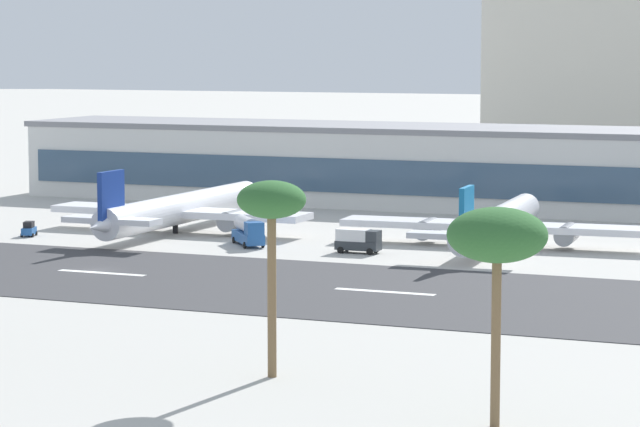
{
  "coord_description": "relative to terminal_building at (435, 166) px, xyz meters",
  "views": [
    {
      "loc": [
        95.06,
        -156.95,
        27.51
      ],
      "look_at": [
        15.04,
        36.41,
        4.03
      ],
      "focal_mm": 82.85,
      "sensor_mm": 36.0,
      "label": 1
    }
  ],
  "objects": [
    {
      "name": "runway_centreline_dash_4",
      "position": [
        -13.34,
        -90.64,
        -6.91
      ],
      "size": [
        12.0,
        1.2,
        0.01
      ],
      "primitive_type": "cube",
      "color": "white",
      "rests_on": "runway_strip"
    },
    {
      "name": "service_fuel_truck_0",
      "position": [
        -7.77,
        -60.32,
        -4.97
      ],
      "size": [
        7.5,
        8.15,
        3.95
      ],
      "rotation": [
        0.0,
        0.0,
        5.42
      ],
      "color": "#23569E",
      "rests_on": "ground_plane"
    },
    {
      "name": "airliner_blue_tail_gate_2",
      "position": [
        24.74,
        -49.13,
        -3.8
      ],
      "size": [
        44.2,
        48.17,
        10.05
      ],
      "rotation": [
        0.0,
        0.0,
        1.64
      ],
      "color": "silver",
      "rests_on": "ground_plane"
    },
    {
      "name": "ground_plane",
      "position": [
        -15.15,
        -88.89,
        -7.0
      ],
      "size": [
        1400.0,
        1400.0,
        0.0
      ],
      "primitive_type": "plane",
      "color": "#B2AFA8"
    },
    {
      "name": "palm_tree_3",
      "position": [
        29.65,
        -134.91,
        7.47
      ],
      "size": [
        5.78,
        5.78,
        16.61
      ],
      "color": "brown",
      "rests_on": "ground_plane"
    },
    {
      "name": "terminal_building",
      "position": [
        0.0,
        0.0,
        0.0
      ],
      "size": [
        153.16,
        25.16,
        13.99
      ],
      "color": "silver",
      "rests_on": "ground_plane"
    },
    {
      "name": "service_baggage_tug_2",
      "position": [
        -41.9,
        -63.49,
        -5.95
      ],
      "size": [
        2.73,
        3.55,
        2.2
      ],
      "rotation": [
        0.0,
        0.0,
        5.06
      ],
      "color": "#23569E",
      "rests_on": "ground_plane"
    },
    {
      "name": "palm_tree_2",
      "position": [
        51.45,
        -143.67,
        6.92
      ],
      "size": [
        7.31,
        7.31,
        16.15
      ],
      "color": "brown",
      "rests_on": "ground_plane"
    },
    {
      "name": "runway_strip",
      "position": [
        -15.15,
        -90.64,
        -6.96
      ],
      "size": [
        800.0,
        38.11,
        0.08
      ],
      "primitive_type": "cube",
      "color": "#38383A",
      "rests_on": "ground_plane"
    },
    {
      "name": "service_box_truck_1",
      "position": [
        9.28,
        -61.63,
        -5.21
      ],
      "size": [
        6.01,
        2.7,
        3.25
      ],
      "rotation": [
        0.0,
        0.0,
        0.0
      ],
      "color": "#2D3338",
      "rests_on": "ground_plane"
    },
    {
      "name": "airliner_navy_tail_gate_1",
      "position": [
        -23.63,
        -51.88,
        -3.56
      ],
      "size": [
        40.85,
        51.7,
        10.79
      ],
      "rotation": [
        0.0,
        0.0,
        1.57
      ],
      "color": "white",
      "rests_on": "ground_plane"
    },
    {
      "name": "runway_centreline_dash_5",
      "position": [
        23.62,
        -90.64,
        -6.91
      ],
      "size": [
        12.0,
        1.2,
        0.01
      ],
      "primitive_type": "cube",
      "color": "white",
      "rests_on": "runway_strip"
    }
  ]
}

